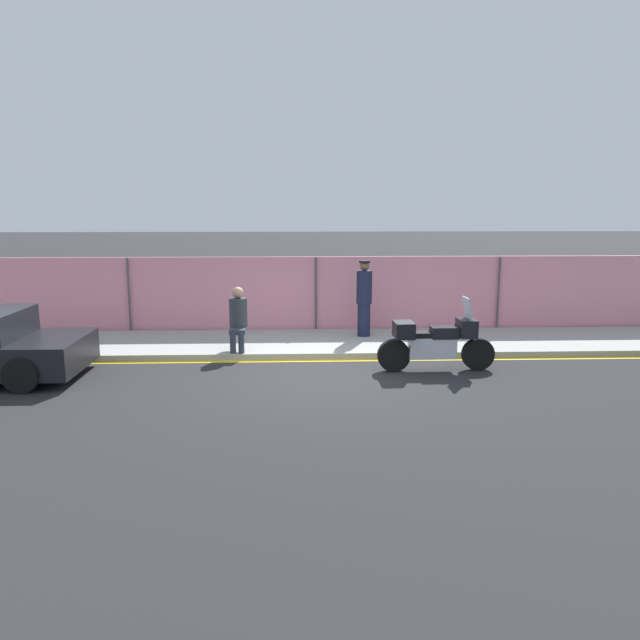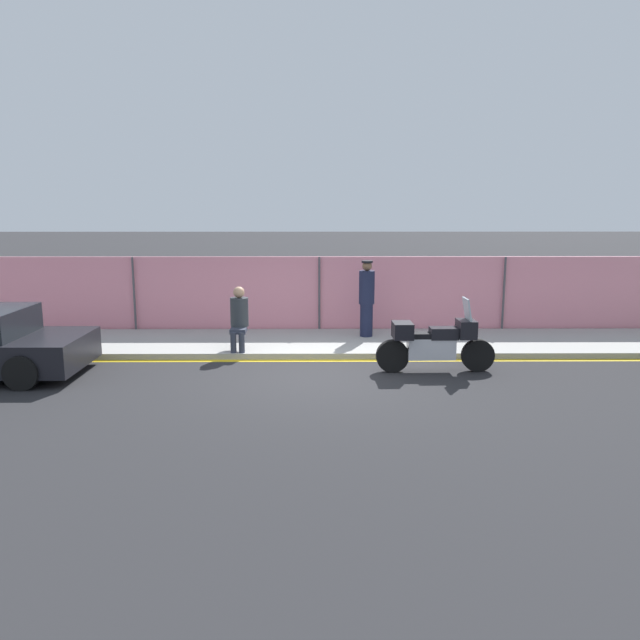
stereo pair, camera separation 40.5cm
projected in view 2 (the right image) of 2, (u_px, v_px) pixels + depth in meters
ground_plane at (321, 376)px, 11.56m from camera, size 120.00×120.00×0.00m
sidewalk at (320, 343)px, 14.03m from camera, size 33.36×2.58×0.13m
curb_paint_stripe at (320, 361)px, 12.69m from camera, size 33.36×0.18×0.01m
storefront_fence at (319, 295)px, 15.22m from camera, size 31.69×0.17×1.89m
motorcycle at (434, 343)px, 11.77m from camera, size 2.25×0.52×1.42m
officer_standing at (367, 298)px, 14.27m from camera, size 0.36×0.36×1.75m
person_seated_on_curb at (239, 315)px, 13.07m from camera, size 0.38×0.68×1.31m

